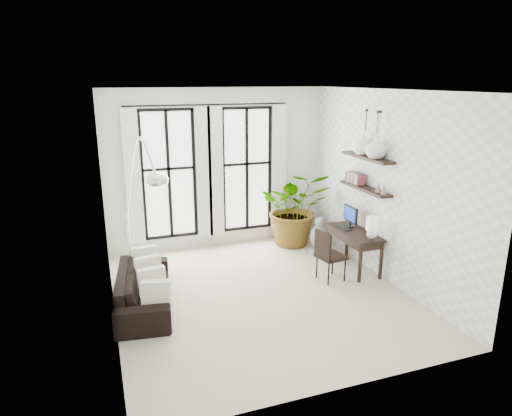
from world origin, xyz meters
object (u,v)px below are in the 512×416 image
desk (356,234)px  desk_chair (328,253)px  plant (295,208)px  buddha (320,239)px  sofa (144,288)px  arc_lamp (139,174)px

desk → desk_chair: 0.75m
plant → desk: (0.47, -1.61, -0.10)m
desk → buddha: 1.00m
desk → buddha: desk is taller
desk_chair → plant: bearing=74.8°
sofa → desk_chair: size_ratio=2.16×
desk_chair → buddha: bearing=60.4°
plant → arc_lamp: (-3.18, -1.15, 1.15)m
arc_lamp → desk_chair: bearing=-13.4°
buddha → desk: bearing=-75.1°
desk_chair → arc_lamp: 3.35m
desk → sofa: bearing=-178.2°
desk → desk_chair: desk is taller
sofa → buddha: (3.51, 1.02, 0.04)m
plant → sofa: bearing=-152.3°
sofa → arc_lamp: (0.10, 0.58, 1.65)m
buddha → desk_chair: bearing=-111.4°
sofa → arc_lamp: bearing=-2.5°
sofa → desk_chair: bearing=-84.8°
plant → desk_chair: size_ratio=1.75×
plant → arc_lamp: size_ratio=0.63×
desk_chair → arc_lamp: size_ratio=0.36×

